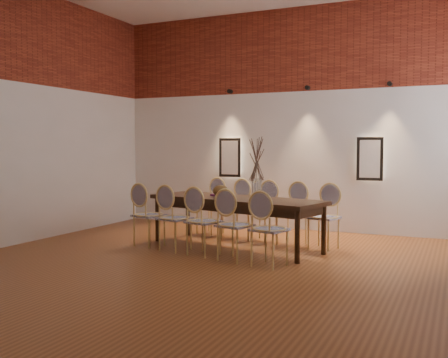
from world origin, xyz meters
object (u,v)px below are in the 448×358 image
at_px(chair_near_e, 269,229).
at_px(chair_far_b, 235,209).
at_px(dining_table, 235,222).
at_px(chair_near_a, 149,215).
at_px(chair_far_a, 210,207).
at_px(chair_far_c, 262,212).
at_px(bowl, 221,191).
at_px(chair_near_b, 175,218).
at_px(vase, 257,189).
at_px(chair_near_c, 204,222).
at_px(chair_far_e, 324,217).
at_px(chair_near_d, 235,225).
at_px(chair_far_d, 292,214).
at_px(book, 220,195).

xyz_separation_m(chair_near_e, chair_far_b, (-1.24, 1.79, 0.00)).
height_order(dining_table, chair_near_a, chair_near_a).
height_order(chair_far_a, chair_far_c, same).
height_order(chair_near_a, chair_far_b, same).
bearing_deg(bowl, chair_near_a, -156.16).
relative_size(chair_near_b, vase, 3.13).
xyz_separation_m(chair_near_c, chair_far_e, (1.41, 1.13, 0.00)).
bearing_deg(dining_table, chair_near_d, -52.77).
bearing_deg(chair_far_c, chair_far_b, -0.00).
bearing_deg(chair_far_d, chair_far_c, 0.00).
bearing_deg(chair_near_b, chair_far_d, 52.77).
xyz_separation_m(chair_near_c, chair_near_d, (0.53, -0.13, 0.00)).
xyz_separation_m(dining_table, chair_far_a, (-0.88, 0.96, 0.09)).
bearing_deg(chair_far_d, chair_far_a, 0.00).
bearing_deg(vase, chair_far_e, 31.48).
bearing_deg(dining_table, chair_far_e, 33.35).
relative_size(chair_near_d, bowl, 3.92).
bearing_deg(chair_far_a, dining_table, 146.65).
relative_size(chair_near_d, chair_far_c, 1.00).
xyz_separation_m(chair_far_a, chair_far_c, (1.06, -0.27, 0.00)).
distance_m(chair_near_e, vase, 1.09).
height_order(chair_near_a, chair_far_c, same).
bearing_deg(chair_near_e, vase, 134.37).
relative_size(dining_table, chair_near_e, 2.91).
height_order(dining_table, chair_far_e, chair_far_e).
distance_m(chair_far_b, book, 0.77).
height_order(chair_near_a, chair_near_c, same).
bearing_deg(chair_near_c, chair_far_b, 110.80).
bearing_deg(chair_near_c, chair_near_e, 0.00).
height_order(chair_far_d, vase, vase).
distance_m(chair_far_e, bowl, 1.58).
xyz_separation_m(dining_table, chair_near_c, (-0.18, -0.70, 0.09)).
height_order(dining_table, chair_near_e, chair_near_e).
height_order(chair_near_a, chair_far_a, same).
height_order(chair_near_d, chair_near_e, same).
distance_m(chair_far_b, vase, 1.26).
bearing_deg(vase, chair_far_c, 104.28).
bearing_deg(chair_far_b, chair_near_b, 90.00).
distance_m(chair_near_a, chair_near_d, 1.64).
distance_m(vase, book, 0.72).
distance_m(chair_far_c, book, 0.80).
bearing_deg(chair_far_b, dining_table, 127.23).
xyz_separation_m(chair_near_e, chair_far_d, (-0.18, 1.53, 0.00)).
height_order(chair_near_a, book, chair_near_a).
bearing_deg(chair_far_b, chair_far_e, -180.00).
relative_size(chair_far_c, book, 3.62).
bearing_deg(book, vase, -17.83).
relative_size(chair_far_a, vase, 3.13).
bearing_deg(vase, dining_table, 165.85).
xyz_separation_m(chair_near_b, bowl, (0.46, 0.57, 0.37)).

